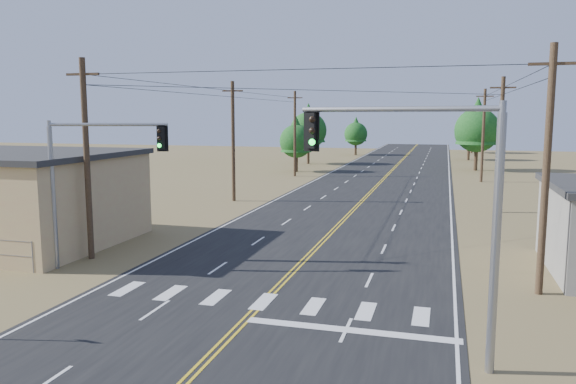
% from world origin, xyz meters
% --- Properties ---
extents(road, '(15.00, 200.00, 0.02)m').
position_xyz_m(road, '(0.00, 30.00, 0.01)').
color(road, black).
rests_on(road, ground).
extents(utility_pole_left_near, '(1.80, 0.30, 10.00)m').
position_xyz_m(utility_pole_left_near, '(-10.50, 12.00, 5.12)').
color(utility_pole_left_near, '#4C3826').
rests_on(utility_pole_left_near, ground).
extents(utility_pole_left_mid, '(1.80, 0.30, 10.00)m').
position_xyz_m(utility_pole_left_mid, '(-10.50, 32.00, 5.12)').
color(utility_pole_left_mid, '#4C3826').
rests_on(utility_pole_left_mid, ground).
extents(utility_pole_left_far, '(1.80, 0.30, 10.00)m').
position_xyz_m(utility_pole_left_far, '(-10.50, 52.00, 5.12)').
color(utility_pole_left_far, '#4C3826').
rests_on(utility_pole_left_far, ground).
extents(utility_pole_right_near, '(1.80, 0.30, 10.00)m').
position_xyz_m(utility_pole_right_near, '(10.50, 12.00, 5.12)').
color(utility_pole_right_near, '#4C3826').
rests_on(utility_pole_right_near, ground).
extents(utility_pole_right_mid, '(1.80, 0.30, 10.00)m').
position_xyz_m(utility_pole_right_mid, '(10.50, 32.00, 5.12)').
color(utility_pole_right_mid, '#4C3826').
rests_on(utility_pole_right_mid, ground).
extents(utility_pole_right_far, '(1.80, 0.30, 10.00)m').
position_xyz_m(utility_pole_right_far, '(10.50, 52.00, 5.12)').
color(utility_pole_right_far, '#4C3826').
rests_on(utility_pole_right_far, ground).
extents(signal_mast_left, '(5.38, 1.74, 6.99)m').
position_xyz_m(signal_mast_left, '(-9.48, 10.43, 4.71)').
color(signal_mast_left, gray).
rests_on(signal_mast_left, ground).
extents(signal_mast_right, '(6.09, 2.13, 7.62)m').
position_xyz_m(signal_mast_right, '(6.31, 4.57, 5.16)').
color(signal_mast_right, gray).
rests_on(signal_mast_right, ground).
extents(tree_left_near, '(4.25, 4.25, 7.09)m').
position_xyz_m(tree_left_near, '(-11.70, 57.23, 4.33)').
color(tree_left_near, '#3F2D1E').
rests_on(tree_left_near, ground).
extents(tree_left_mid, '(5.39, 5.39, 8.98)m').
position_xyz_m(tree_left_mid, '(-12.93, 68.82, 5.49)').
color(tree_left_mid, '#3F2D1E').
rests_on(tree_left_mid, ground).
extents(tree_left_far, '(4.16, 4.16, 6.93)m').
position_xyz_m(tree_left_far, '(-9.00, 89.03, 4.24)').
color(tree_left_far, '#3F2D1E').
rests_on(tree_left_far, ground).
extents(tree_right_near, '(5.72, 5.72, 9.54)m').
position_xyz_m(tree_right_near, '(10.52, 65.08, 5.83)').
color(tree_right_near, '#3F2D1E').
rests_on(tree_right_near, ground).
extents(tree_right_mid, '(4.55, 4.55, 7.59)m').
position_xyz_m(tree_right_mid, '(10.26, 82.73, 4.64)').
color(tree_right_mid, '#3F2D1E').
rests_on(tree_right_mid, ground).
extents(tree_right_far, '(5.17, 5.17, 8.62)m').
position_xyz_m(tree_right_far, '(11.49, 100.55, 5.27)').
color(tree_right_far, '#3F2D1E').
rests_on(tree_right_far, ground).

